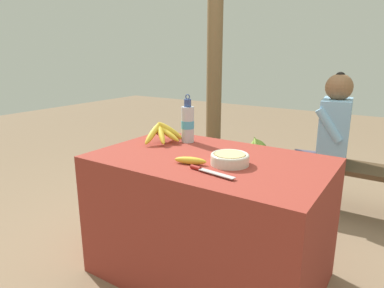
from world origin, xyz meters
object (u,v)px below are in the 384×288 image
water_bottle (188,123)px  wooden_bench (312,166)px  serving_bowl (230,158)px  banana_bunch_green (258,144)px  seated_vendor (328,135)px  knife (206,170)px  banana_bunch_ripe (164,132)px  loose_banana_front (190,161)px  support_post_near (215,47)px

water_bottle → wooden_bench: (0.51, 1.01, -0.46)m
serving_bowl → water_bottle: water_bottle is taller
banana_bunch_green → seated_vendor: bearing=-4.1°
seated_vendor → banana_bunch_green: 0.59m
knife → banana_bunch_ripe: bearing=154.8°
serving_bowl → water_bottle: (-0.41, 0.25, 0.08)m
loose_banana_front → wooden_bench: size_ratio=0.09×
seated_vendor → wooden_bench: bearing=-27.3°
serving_bowl → banana_bunch_green: serving_bowl is taller
banana_bunch_ripe → seated_vendor: (0.73, 1.06, -0.13)m
loose_banana_front → knife: 0.14m
water_bottle → seated_vendor: (0.61, 0.97, -0.18)m
banana_bunch_ripe → seated_vendor: bearing=55.6°
serving_bowl → knife: (-0.04, -0.16, -0.02)m
banana_bunch_ripe → banana_bunch_green: 1.15m
knife → support_post_near: size_ratio=0.10×
serving_bowl → knife: size_ratio=0.77×
seated_vendor → banana_bunch_green: (-0.57, 0.04, -0.16)m
banana_bunch_ripe → serving_bowl: (0.53, -0.16, -0.03)m
wooden_bench → banana_bunch_ripe: bearing=-119.6°
banana_bunch_ripe → wooden_bench: 1.33m
water_bottle → wooden_bench: 1.22m
water_bottle → seated_vendor: 1.16m
knife → water_bottle: bearing=140.6°
loose_banana_front → water_bottle: bearing=125.6°
serving_bowl → seated_vendor: 1.24m
banana_bunch_ripe → water_bottle: size_ratio=1.05×
loose_banana_front → seated_vendor: seated_vendor is taller
banana_bunch_ripe → water_bottle: (0.12, 0.09, 0.05)m
serving_bowl → wooden_bench: 1.32m
water_bottle → wooden_bench: bearing=63.3°
banana_bunch_ripe → serving_bowl: 0.55m
loose_banana_front → seated_vendor: bearing=74.8°
banana_bunch_green → loose_banana_front: bearing=-81.3°
loose_banana_front → seated_vendor: (0.36, 1.32, -0.09)m
banana_bunch_ripe → banana_bunch_green: bearing=81.9°
banana_bunch_green → support_post_near: size_ratio=0.10×
banana_bunch_green → support_post_near: bearing=159.0°
loose_banana_front → banana_bunch_ripe: bearing=144.4°
seated_vendor → support_post_near: support_post_near is taller
water_bottle → support_post_near: (-0.52, 1.23, 0.46)m
wooden_bench → support_post_near: (-1.03, 0.22, 0.92)m
loose_banana_front → support_post_near: bearing=116.0°
water_bottle → knife: bearing=-47.8°
banana_bunch_green → water_bottle: bearing=-92.4°
water_bottle → support_post_near: size_ratio=0.12×
serving_bowl → banana_bunch_green: size_ratio=0.73×
loose_banana_front → banana_bunch_green: bearing=98.7°
serving_bowl → wooden_bench: size_ratio=0.10×
knife → banana_bunch_green: 1.48m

